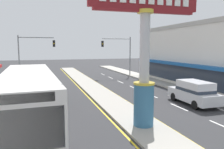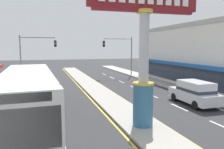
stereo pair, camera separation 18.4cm
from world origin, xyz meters
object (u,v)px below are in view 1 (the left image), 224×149
object	(u,v)px
storefront_right	(210,55)
traffic_light_right_side	(120,49)
suv_near_left_lane	(33,89)
district_sign	(145,57)
bus_near_right_lane	(28,98)
suv_mid_left_lane	(194,92)
traffic_light_left_side	(33,50)

from	to	relation	value
storefront_right	traffic_light_right_side	size ratio (longest dim) A/B	3.35
traffic_light_right_side	suv_near_left_lane	size ratio (longest dim) A/B	1.35
district_sign	suv_near_left_lane	world-z (taller)	district_sign
storefront_right	bus_near_right_lane	distance (m)	23.40
suv_near_left_lane	suv_mid_left_lane	size ratio (longest dim) A/B	1.00
suv_mid_left_lane	storefront_right	bearing A→B (deg)	43.22
district_sign	traffic_light_right_side	xyz separation A→B (m)	(6.47, 21.93, 0.19)
traffic_light_right_side	suv_near_left_lane	distance (m)	18.23
storefront_right	suv_mid_left_lane	bearing A→B (deg)	-136.78
traffic_light_left_side	bus_near_right_lane	bearing A→B (deg)	-89.17
traffic_light_right_side	suv_mid_left_lane	size ratio (longest dim) A/B	1.34
suv_near_left_lane	suv_mid_left_lane	world-z (taller)	same
traffic_light_right_side	suv_mid_left_lane	xyz separation A→B (m)	(-0.29, -18.40, -3.26)
traffic_light_left_side	storefront_right	bearing A→B (deg)	-24.16
district_sign	bus_near_right_lane	world-z (taller)	district_sign
bus_near_right_lane	suv_mid_left_lane	world-z (taller)	bus_near_right_lane
bus_near_right_lane	suv_mid_left_lane	distance (m)	12.58
traffic_light_left_side	suv_mid_left_lane	size ratio (longest dim) A/B	1.34
storefront_right	bus_near_right_lane	size ratio (longest dim) A/B	1.84
district_sign	storefront_right	distance (m)	18.81
district_sign	traffic_light_right_side	size ratio (longest dim) A/B	1.26
bus_near_right_lane	suv_near_left_lane	distance (m)	7.89
traffic_light_left_side	bus_near_right_lane	world-z (taller)	traffic_light_left_side
traffic_light_right_side	suv_mid_left_lane	distance (m)	18.69
storefront_right	suv_near_left_lane	size ratio (longest dim) A/B	4.51
storefront_right	bus_near_right_lane	world-z (taller)	storefront_right
district_sign	traffic_light_right_side	world-z (taller)	district_sign
district_sign	traffic_light_left_side	xyz separation A→B (m)	(-6.47, 21.15, 0.19)
bus_near_right_lane	storefront_right	bearing A→B (deg)	26.02
district_sign	storefront_right	world-z (taller)	district_sign
traffic_light_right_side	storefront_right	bearing A→B (deg)	-51.13
storefront_right	suv_near_left_lane	world-z (taller)	storefront_right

